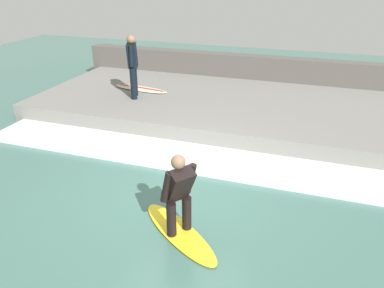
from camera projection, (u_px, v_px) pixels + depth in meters
ground_plane at (180, 194)px, 6.87m from camera, size 28.00×28.00×0.00m
concrete_ledge at (231, 109)px, 10.31m from camera, size 4.40×10.82×0.48m
back_wall at (249, 74)px, 12.25m from camera, size 0.50×11.37×1.20m
wave_foam_crest at (201, 159)px, 8.00m from camera, size 1.19×10.28×0.11m
surfboard_riding at (179, 232)px, 5.84m from camera, size 1.47×1.74×0.06m
surfer_riding at (179, 191)px, 5.51m from camera, size 0.55×0.56×1.33m
surfer_waiting_near at (133, 63)px, 10.05m from camera, size 0.55×0.39×1.70m
surfboard_waiting_near at (141, 89)px, 11.08m from camera, size 0.73×1.84×0.07m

